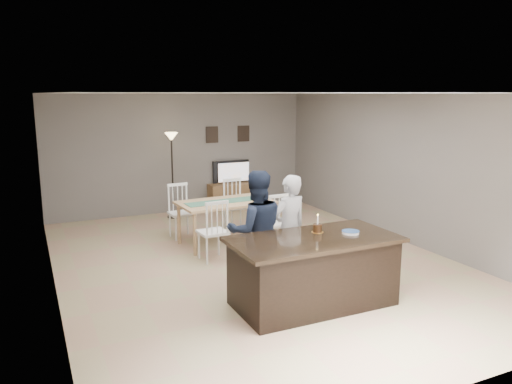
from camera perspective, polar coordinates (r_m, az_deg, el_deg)
name	(u,v)px	position (r m, az deg, el deg)	size (l,w,h in m)	color
floor	(255,262)	(8.18, -0.17, -8.04)	(8.00, 8.00, 0.00)	tan
room_shell	(254,160)	(7.79, -0.18, 3.70)	(8.00, 8.00, 8.00)	slate
kitchen_island	(313,271)	(6.53, 6.56, -8.94)	(2.15, 1.10, 0.90)	black
tv_console	(234,196)	(11.90, -2.55, -0.42)	(1.20, 0.40, 0.60)	brown
television	(232,172)	(11.86, -2.71, 2.31)	(0.91, 0.12, 0.53)	black
tv_screen_glow	(234,172)	(11.79, -2.56, 2.29)	(0.78, 0.78, 0.00)	orange
picture_frames	(228,134)	(11.86, -3.22, 6.62)	(1.10, 0.02, 0.38)	black
doorway	(64,253)	(4.93, -21.08, -6.52)	(0.00, 2.10, 2.65)	black
woman	(289,228)	(7.21, 3.84, -4.18)	(0.57, 0.38, 1.57)	#B3B3B8
man	(256,231)	(6.86, 0.00, -4.46)	(0.82, 0.64, 1.68)	#171F32
birthday_cake	(317,228)	(6.62, 7.03, -4.10)	(0.16, 0.16, 0.25)	gold
plate_stack	(351,232)	(6.63, 10.75, -4.54)	(0.23, 0.23, 0.04)	white
dining_table	(226,209)	(9.02, -3.50, -1.91)	(1.73, 1.98, 1.02)	tan
floor_lamp	(172,152)	(10.95, -9.61, 4.53)	(0.28, 0.28, 1.87)	black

